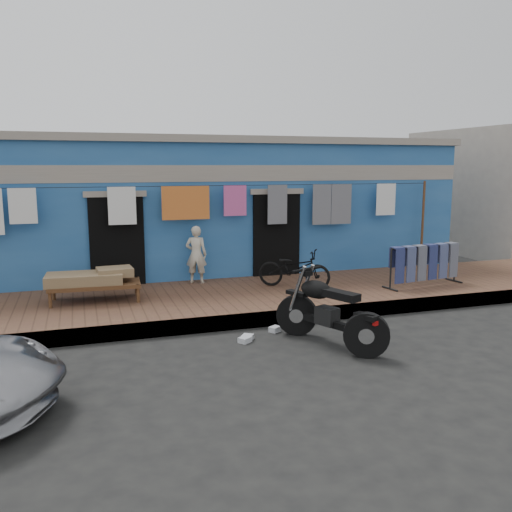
{
  "coord_description": "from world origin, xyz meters",
  "views": [
    {
      "loc": [
        -2.93,
        -6.9,
        2.73
      ],
      "look_at": [
        0.0,
        2.0,
        1.15
      ],
      "focal_mm": 38.0,
      "sensor_mm": 36.0,
      "label": 1
    }
  ],
  "objects_px": {
    "seated_person": "(196,254)",
    "bicycle": "(294,264)",
    "charpoy": "(95,286)",
    "jeans_rack": "(424,265)",
    "motorcycle": "(330,309)"
  },
  "relations": [
    {
      "from": "bicycle",
      "to": "seated_person",
      "type": "bearing_deg",
      "value": 96.41
    },
    {
      "from": "jeans_rack",
      "to": "bicycle",
      "type": "bearing_deg",
      "value": 165.67
    },
    {
      "from": "seated_person",
      "to": "jeans_rack",
      "type": "height_order",
      "value": "seated_person"
    },
    {
      "from": "charpoy",
      "to": "jeans_rack",
      "type": "bearing_deg",
      "value": -6.64
    },
    {
      "from": "bicycle",
      "to": "charpoy",
      "type": "height_order",
      "value": "bicycle"
    },
    {
      "from": "charpoy",
      "to": "seated_person",
      "type": "bearing_deg",
      "value": 24.5
    },
    {
      "from": "charpoy",
      "to": "jeans_rack",
      "type": "xyz_separation_m",
      "value": [
        6.54,
        -0.76,
        0.15
      ]
    },
    {
      "from": "seated_person",
      "to": "charpoy",
      "type": "height_order",
      "value": "seated_person"
    },
    {
      "from": "jeans_rack",
      "to": "seated_person",
      "type": "bearing_deg",
      "value": 158.85
    },
    {
      "from": "seated_person",
      "to": "bicycle",
      "type": "distance_m",
      "value": 2.09
    },
    {
      "from": "bicycle",
      "to": "jeans_rack",
      "type": "bearing_deg",
      "value": -67.88
    },
    {
      "from": "motorcycle",
      "to": "seated_person",
      "type": "bearing_deg",
      "value": 84.5
    },
    {
      "from": "seated_person",
      "to": "bicycle",
      "type": "relative_size",
      "value": 0.82
    },
    {
      "from": "seated_person",
      "to": "bicycle",
      "type": "height_order",
      "value": "seated_person"
    },
    {
      "from": "seated_person",
      "to": "jeans_rack",
      "type": "xyz_separation_m",
      "value": [
        4.44,
        -1.72,
        -0.17
      ]
    }
  ]
}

